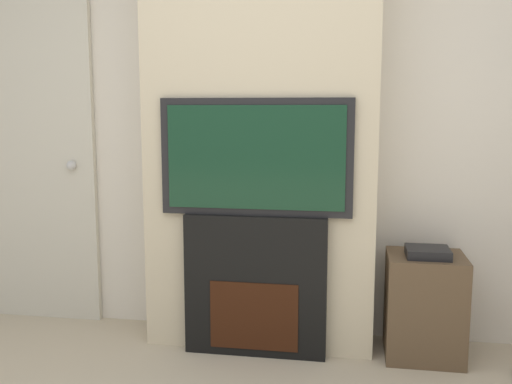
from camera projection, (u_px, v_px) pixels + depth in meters
wall_back at (267, 109)px, 3.38m from camera, size 6.00×0.06×2.70m
chimney_breast at (261, 109)px, 3.18m from camera, size 1.28×0.35×2.70m
fireplace at (256, 285)px, 3.14m from camera, size 0.78×0.15×0.78m
television at (256, 157)px, 3.04m from camera, size 1.03×0.07×0.63m
media_stand at (424, 305)px, 3.11m from camera, size 0.41×0.37×0.62m
entry_door at (27, 157)px, 3.62m from camera, size 0.91×0.09×2.09m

